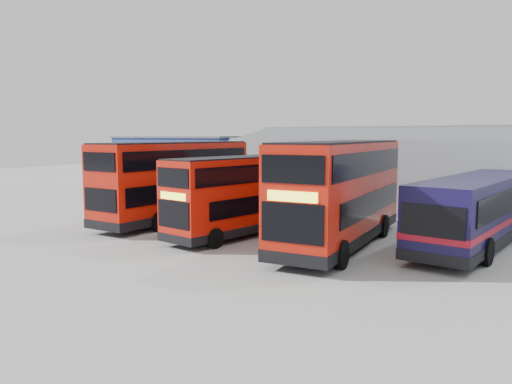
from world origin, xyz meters
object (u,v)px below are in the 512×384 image
at_px(office_block, 192,164).
at_px(double_decker_centre, 245,196).
at_px(maintenance_shed, 452,172).
at_px(single_decker_blue, 477,212).
at_px(double_decker_left, 176,182).
at_px(panel_van, 118,181).
at_px(double_decker_right, 341,194).

height_order(office_block, double_decker_centre, office_block).
xyz_separation_m(maintenance_shed, single_decker_blue, (3.47, -12.08, -0.97)).
xyz_separation_m(double_decker_left, double_decker_centre, (5.73, -1.10, -0.34)).
bearing_deg(maintenance_shed, double_decker_left, -132.04).
bearing_deg(maintenance_shed, double_decker_centre, -115.12).
bearing_deg(office_block, double_decker_centre, -42.57).
xyz_separation_m(double_decker_centre, single_decker_blue, (10.75, 3.45, -0.42)).
distance_m(double_decker_centre, panel_van, 20.98).
bearing_deg(double_decker_left, maintenance_shed, -131.42).
relative_size(double_decker_left, double_decker_right, 0.96).
height_order(double_decker_right, panel_van, double_decker_right).
bearing_deg(double_decker_right, office_block, 141.54).
relative_size(double_decker_centre, single_decker_blue, 0.81).
xyz_separation_m(office_block, maintenance_shed, (22.00, 2.01, 0.02)).
bearing_deg(panel_van, single_decker_blue, -28.07).
xyz_separation_m(office_block, double_decker_right, (20.01, -13.29, -0.12)).
height_order(maintenance_shed, double_decker_right, maintenance_shed).
relative_size(maintenance_shed, double_decker_left, 2.67).
height_order(office_block, double_decker_left, office_block).
distance_m(single_decker_blue, panel_van, 30.29).
bearing_deg(single_decker_blue, double_decker_centre, 23.87).
distance_m(double_decker_left, single_decker_blue, 16.66).
relative_size(office_block, double_decker_right, 1.04).
xyz_separation_m(double_decker_left, panel_van, (-13.37, 7.53, -1.22)).
distance_m(double_decker_centre, single_decker_blue, 11.29).
distance_m(double_decker_left, double_decker_right, 11.06).
xyz_separation_m(double_decker_right, panel_van, (-24.39, 8.40, -1.28)).
bearing_deg(double_decker_right, double_decker_left, 170.62).
relative_size(maintenance_shed, panel_van, 5.92).
bearing_deg(double_decker_left, single_decker_blue, -171.27).
relative_size(maintenance_shed, double_decker_right, 2.57).
bearing_deg(maintenance_shed, single_decker_blue, -73.99).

